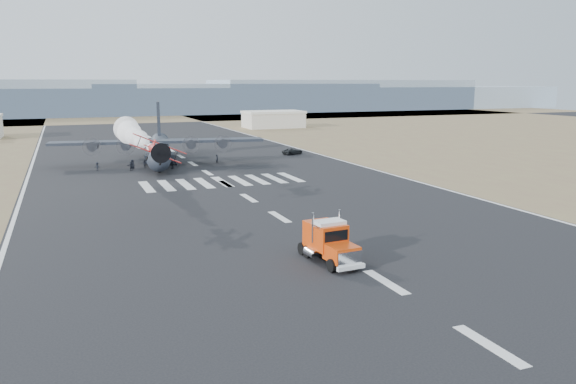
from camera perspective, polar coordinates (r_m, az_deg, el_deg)
ground at (r=46.58m, az=9.91°, el=-8.99°), size 500.00×500.00×0.00m
scrub_far at (r=268.52m, az=-16.95°, el=7.24°), size 500.00×80.00×0.00m
runway_markings at (r=101.06m, az=-8.20°, el=1.96°), size 60.00×260.00×0.01m
ridge_seg_d at (r=298.10m, az=-17.54°, el=8.80°), size 150.00×50.00×13.00m
ridge_seg_e at (r=310.01m, az=-5.34°, el=9.51°), size 150.00×50.00×15.00m
ridge_seg_f at (r=334.37m, az=5.55°, el=9.79°), size 150.00×50.00×17.00m
ridge_seg_g at (r=368.78m, az=14.68°, el=9.30°), size 150.00×50.00×13.00m
hangar_right at (r=199.90m, az=-1.50°, el=7.42°), size 20.50×12.50×5.90m
semi_truck at (r=50.54m, az=4.14°, el=-5.02°), size 3.30×8.55×3.80m
aerobatic_biplane at (r=68.69m, az=-13.21°, el=4.18°), size 6.11×5.88×3.94m
smoke_trail at (r=91.54m, az=-15.75°, el=5.84°), size 4.14×27.93×4.14m
transport_aircraft at (r=114.25m, az=-12.94°, el=4.37°), size 40.65×33.32×11.75m
support_vehicle at (r=125.60m, az=0.47°, el=4.16°), size 5.31×3.69×1.35m
crew_a at (r=108.52m, az=-11.33°, el=2.91°), size 0.70×0.62×1.63m
crew_b at (r=110.99m, az=-12.57°, el=3.03°), size 0.67×0.86×1.56m
crew_c at (r=107.55m, az=-18.80°, el=2.45°), size 1.12×0.83×1.58m
crew_d at (r=106.75m, az=-11.66°, el=2.84°), size 1.22×1.10×1.88m
crew_e at (r=108.49m, az=-15.52°, el=2.75°), size 0.97×0.97×1.74m
crew_f at (r=106.17m, az=-15.65°, el=2.56°), size 1.62×1.18×1.69m
crew_g at (r=112.77m, az=-7.21°, el=3.36°), size 0.77×0.80×1.70m
crew_h at (r=108.88m, az=-14.33°, el=2.81°), size 0.83×0.93×1.62m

